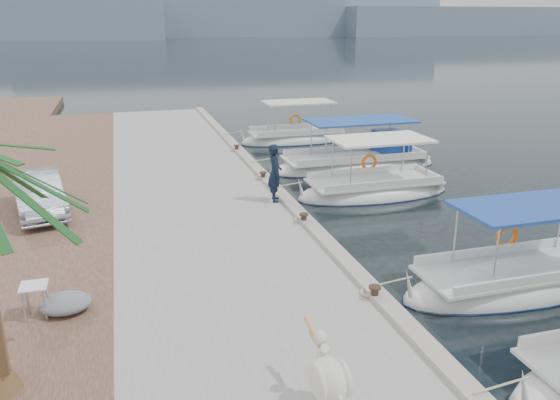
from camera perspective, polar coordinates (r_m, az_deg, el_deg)
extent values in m
plane|color=black|center=(15.89, 5.40, -5.87)|extent=(400.00, 400.00, 0.00)
cube|color=gray|center=(19.62, -8.17, -0.40)|extent=(6.00, 40.00, 0.50)
cube|color=#9F988D|center=(20.07, -0.34, 1.15)|extent=(0.44, 40.00, 0.12)
cube|color=brown|center=(19.63, -22.75, -1.68)|extent=(4.00, 40.00, 0.50)
cube|color=gray|center=(228.02, -4.98, 18.97)|extent=(160.00, 40.00, 18.00)
cube|color=gray|center=(258.29, 18.95, 17.25)|extent=(120.00, 40.00, 11.00)
ellipsoid|color=silver|center=(15.27, 23.62, -8.29)|extent=(6.46, 2.12, 1.30)
ellipsoid|color=navy|center=(15.28, 23.61, -8.36)|extent=(6.49, 2.16, 0.22)
cube|color=silver|center=(15.07, 23.86, -6.59)|extent=(5.30, 1.82, 0.08)
cube|color=#1F459B|center=(14.60, 25.17, -0.62)|extent=(3.88, 1.95, 0.08)
cylinder|color=silver|center=(13.32, 21.60, -5.76)|extent=(0.05, 0.05, 1.60)
torus|color=orange|center=(15.78, 22.63, -3.52)|extent=(0.68, 0.12, 0.68)
ellipsoid|color=silver|center=(21.55, 9.72, 0.68)|extent=(6.17, 2.38, 1.30)
ellipsoid|color=navy|center=(21.55, 9.72, 0.63)|extent=(6.20, 2.43, 0.22)
cube|color=silver|center=(21.40, 9.79, 1.96)|extent=(5.06, 2.05, 0.08)
cube|color=white|center=(21.07, 10.41, 6.27)|extent=(3.70, 2.19, 0.08)
cylinder|color=silver|center=(19.84, 7.41, 3.17)|extent=(0.05, 0.05, 1.60)
torus|color=orange|center=(22.39, 9.30, 3.91)|extent=(0.68, 0.12, 0.68)
ellipsoid|color=silver|center=(25.26, 7.77, 3.42)|extent=(7.94, 2.53, 1.30)
ellipsoid|color=navy|center=(25.27, 7.77, 3.37)|extent=(7.98, 2.58, 0.22)
cube|color=silver|center=(25.14, 7.82, 4.52)|extent=(6.51, 2.17, 0.08)
cube|color=#2148A6|center=(24.88, 8.40, 8.21)|extent=(4.76, 2.33, 0.08)
cylinder|color=silver|center=(23.43, 4.82, 5.62)|extent=(0.05, 0.05, 1.60)
torus|color=orange|center=(26.23, 7.41, 6.12)|extent=(0.68, 0.12, 0.68)
cube|color=navy|center=(25.78, 11.52, 5.92)|extent=(1.20, 1.77, 1.00)
ellipsoid|color=silver|center=(30.61, 1.65, 6.21)|extent=(6.27, 2.24, 1.30)
ellipsoid|color=navy|center=(30.61, 1.65, 6.18)|extent=(6.30, 2.28, 0.22)
cube|color=silver|center=(30.51, 1.66, 7.13)|extent=(5.14, 1.92, 0.08)
cube|color=silver|center=(30.28, 1.98, 10.19)|extent=(3.76, 2.06, 0.08)
cylinder|color=silver|center=(29.17, -0.48, 8.21)|extent=(0.05, 0.05, 1.60)
torus|color=orange|center=(31.51, 1.60, 8.33)|extent=(0.68, 0.12, 0.68)
cylinder|color=black|center=(12.61, 9.86, -9.58)|extent=(0.18, 0.18, 0.30)
cylinder|color=black|center=(12.54, 9.90, -8.98)|extent=(0.28, 0.28, 0.05)
cylinder|color=black|center=(16.84, 2.50, -1.99)|extent=(0.18, 0.18, 0.30)
cylinder|color=black|center=(16.78, 2.51, -1.51)|extent=(0.28, 0.28, 0.05)
cylinder|color=black|center=(21.40, -1.77, 2.50)|extent=(0.18, 0.18, 0.30)
cylinder|color=black|center=(21.35, -1.78, 2.88)|extent=(0.28, 0.28, 0.05)
cylinder|color=black|center=(26.12, -4.54, 5.38)|extent=(0.18, 0.18, 0.30)
cylinder|color=black|center=(26.08, -4.55, 5.70)|extent=(0.28, 0.28, 0.05)
cylinder|color=tan|center=(9.39, 5.66, -20.06)|extent=(0.06, 0.06, 0.37)
ellipsoid|color=silver|center=(9.11, 5.17, -18.15)|extent=(0.53, 0.88, 0.69)
cylinder|color=silver|center=(9.18, 4.48, -15.57)|extent=(0.15, 0.32, 0.37)
sphere|color=silver|center=(9.15, 4.27, -14.11)|extent=(0.23, 0.23, 0.23)
cone|color=#EAA566|center=(9.48, 3.50, -13.59)|extent=(0.11, 0.67, 0.27)
imported|color=black|center=(18.68, -0.54, 2.85)|extent=(0.58, 0.79, 2.00)
cone|color=brown|center=(10.83, -27.05, -16.47)|extent=(0.64, 0.64, 0.36)
imported|color=#ABB4C3|center=(19.24, -23.93, 0.62)|extent=(2.19, 4.19, 1.31)
ellipsoid|color=slate|center=(12.80, -21.52, -9.99)|extent=(1.10, 0.90, 0.40)
cylinder|color=silver|center=(12.65, -25.16, -10.10)|extent=(0.06, 0.06, 0.70)
cylinder|color=silver|center=(12.58, -23.34, -9.99)|extent=(0.06, 0.06, 0.70)
cylinder|color=silver|center=(13.00, -24.92, -9.28)|extent=(0.06, 0.06, 0.70)
cylinder|color=silver|center=(12.93, -23.16, -9.17)|extent=(0.06, 0.06, 0.70)
cube|color=white|center=(12.63, -24.36, -8.16)|extent=(0.55, 0.55, 0.03)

